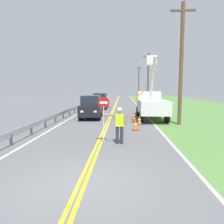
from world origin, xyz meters
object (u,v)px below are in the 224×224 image
at_px(oncoming_suv_nearest, 91,107).
at_px(traffic_cone_tail, 134,116).
at_px(utility_pole_far, 139,82).
at_px(traffic_cone_mid, 139,120).
at_px(stop_sign_paddle, 104,110).
at_px(traffic_cone_lead, 135,125).
at_px(utility_bucket_truck, 151,103).
at_px(oncoming_suv_second, 100,101).
at_px(flagger_worker, 119,123).
at_px(utility_pole_mid, 148,78).
at_px(utility_pole_near, 181,62).

bearing_deg(oncoming_suv_nearest, traffic_cone_tail, -14.26).
xyz_separation_m(utility_pole_far, traffic_cone_mid, (-2.98, -40.59, -4.14)).
distance_m(stop_sign_paddle, traffic_cone_lead, 4.19).
bearing_deg(utility_pole_far, utility_bucket_truck, -92.63).
distance_m(oncoming_suv_nearest, traffic_cone_tail, 4.08).
height_order(stop_sign_paddle, traffic_cone_tail, stop_sign_paddle).
bearing_deg(traffic_cone_tail, utility_pole_far, 85.08).
height_order(utility_bucket_truck, traffic_cone_lead, utility_bucket_truck).
relative_size(oncoming_suv_second, traffic_cone_tail, 6.62).
xyz_separation_m(oncoming_suv_second, traffic_cone_lead, (3.85, -15.02, -0.72)).
height_order(flagger_worker, utility_pole_mid, utility_pole_mid).
bearing_deg(oncoming_suv_second, utility_pole_far, 75.31).
bearing_deg(utility_pole_near, stop_sign_paddle, -131.59).
relative_size(flagger_worker, utility_pole_near, 0.20).
bearing_deg(flagger_worker, oncoming_suv_second, 98.70).
height_order(stop_sign_paddle, traffic_cone_mid, stop_sign_paddle).
height_order(stop_sign_paddle, utility_pole_near, utility_pole_near).
bearing_deg(stop_sign_paddle, oncoming_suv_second, 96.37).
bearing_deg(oncoming_suv_nearest, traffic_cone_mid, -39.70).
xyz_separation_m(oncoming_suv_second, utility_pole_mid, (7.25, 7.04, 3.41)).
relative_size(utility_pole_near, utility_pole_far, 1.04).
distance_m(flagger_worker, oncoming_suv_nearest, 9.60).
relative_size(oncoming_suv_second, utility_pole_far, 0.54).
relative_size(utility_pole_far, traffic_cone_lead, 12.28).
height_order(flagger_worker, utility_pole_near, utility_pole_near).
distance_m(stop_sign_paddle, utility_pole_near, 8.46).
distance_m(stop_sign_paddle, traffic_cone_mid, 6.30).
bearing_deg(flagger_worker, oncoming_suv_nearest, 106.55).
distance_m(traffic_cone_lead, traffic_cone_mid, 2.24).
bearing_deg(stop_sign_paddle, utility_pole_mid, 78.56).
relative_size(traffic_cone_lead, traffic_cone_tail, 1.00).
relative_size(oncoming_suv_second, traffic_cone_lead, 6.62).
xyz_separation_m(utility_bucket_truck, traffic_cone_lead, (-1.73, -5.74, -1.08)).
distance_m(oncoming_suv_nearest, oncoming_suv_second, 9.35).
bearing_deg(utility_pole_near, traffic_cone_lead, -145.60).
relative_size(utility_bucket_truck, oncoming_suv_nearest, 1.46).
bearing_deg(flagger_worker, utility_bucket_truck, 73.54).
xyz_separation_m(utility_pole_far, traffic_cone_tail, (-3.28, -38.10, -4.14)).
xyz_separation_m(oncoming_suv_nearest, utility_pole_far, (7.17, 37.11, 3.42)).
height_order(oncoming_suv_nearest, utility_pole_near, utility_pole_near).
bearing_deg(utility_pole_far, utility_pole_mid, -90.08).
xyz_separation_m(stop_sign_paddle, oncoming_suv_nearest, (-1.97, 9.21, -0.65)).
distance_m(utility_bucket_truck, utility_pole_far, 37.21).
height_order(oncoming_suv_nearest, traffic_cone_mid, oncoming_suv_nearest).
height_order(traffic_cone_lead, traffic_cone_tail, same).
height_order(stop_sign_paddle, utility_pole_far, utility_pole_far).
height_order(utility_pole_mid, traffic_cone_tail, utility_pole_mid).
relative_size(traffic_cone_lead, traffic_cone_mid, 1.00).
xyz_separation_m(traffic_cone_lead, traffic_cone_tail, (0.15, 4.68, 0.00)).
relative_size(traffic_cone_mid, traffic_cone_tail, 1.00).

